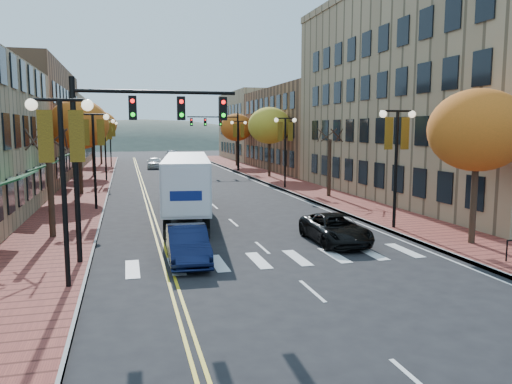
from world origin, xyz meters
TOP-DOWN VIEW (x-y plane):
  - ground at (0.00, 0.00)m, footprint 200.00×200.00m
  - sidewalk_left at (-9.00, 32.50)m, footprint 4.00×85.00m
  - sidewalk_right at (9.00, 32.50)m, footprint 4.00×85.00m
  - building_left_mid at (-17.00, 36.00)m, footprint 12.00×24.00m
  - building_left_far at (-17.00, 61.00)m, footprint 12.00×26.00m
  - building_right_near at (18.50, 16.00)m, footprint 15.00×28.00m
  - building_right_mid at (18.50, 42.00)m, footprint 15.00×24.00m
  - building_right_far at (18.50, 64.00)m, footprint 15.00×20.00m
  - tree_left_a at (-9.00, 8.00)m, footprint 0.28×0.28m
  - tree_left_b at (-9.00, 24.00)m, footprint 4.48×4.48m
  - tree_left_c at (-9.00, 40.00)m, footprint 4.16×4.16m
  - tree_left_d at (-9.00, 58.00)m, footprint 4.61×4.61m
  - tree_right_a at (9.00, 2.00)m, footprint 4.16×4.16m
  - tree_right_b at (9.00, 18.00)m, footprint 0.28×0.28m
  - tree_right_c at (9.00, 34.00)m, footprint 4.48×4.48m
  - tree_right_d at (9.00, 50.00)m, footprint 4.35×4.35m
  - lamp_left_a at (-7.50, 0.00)m, footprint 1.96×0.36m
  - lamp_left_b at (-7.50, 16.00)m, footprint 1.96×0.36m
  - lamp_left_c at (-7.50, 34.00)m, footprint 1.96×0.36m
  - lamp_left_d at (-7.50, 52.00)m, footprint 1.96×0.36m
  - lamp_right_a at (7.50, 6.00)m, footprint 1.96×0.36m
  - lamp_right_b at (7.50, 24.00)m, footprint 1.96×0.36m
  - lamp_right_c at (7.50, 42.00)m, footprint 1.96×0.36m
  - traffic_mast_near at (-5.48, 3.00)m, footprint 6.10×0.35m
  - traffic_mast_far at (5.48, 42.00)m, footprint 6.10×0.34m
  - semi_truck at (-2.19, 12.76)m, footprint 4.02×14.47m
  - navy_sedan at (-3.41, 2.46)m, footprint 1.64×4.33m
  - black_suv at (3.44, 4.08)m, footprint 2.23×4.69m
  - car_far_white at (-2.07, 49.63)m, footprint 2.01×4.47m
  - car_far_silver at (1.47, 57.13)m, footprint 1.96×4.23m
  - car_far_oncoming at (2.24, 72.36)m, footprint 1.85×4.31m

SIDE VIEW (x-z plane):
  - ground at x=0.00m, z-range 0.00..0.00m
  - sidewalk_left at x=-9.00m, z-range 0.00..0.15m
  - sidewalk_right at x=9.00m, z-range 0.00..0.15m
  - car_far_silver at x=1.47m, z-range 0.00..1.20m
  - black_suv at x=3.44m, z-range 0.00..1.29m
  - car_far_oncoming at x=2.24m, z-range 0.00..1.38m
  - navy_sedan at x=-3.41m, z-range 0.00..1.41m
  - car_far_white at x=-2.07m, z-range 0.00..1.49m
  - semi_truck at x=-2.19m, z-range 0.30..3.88m
  - tree_left_a at x=-9.00m, z-range 0.15..4.35m
  - tree_right_b at x=9.00m, z-range 0.15..4.35m
  - lamp_left_a at x=-7.50m, z-range 1.27..7.32m
  - lamp_left_b at x=-7.50m, z-range 1.27..7.32m
  - lamp_left_c at x=-7.50m, z-range 1.27..7.32m
  - lamp_left_d at x=-7.50m, z-range 1.27..7.32m
  - lamp_right_a at x=7.50m, z-range 1.27..7.32m
  - lamp_right_b at x=7.50m, z-range 1.27..7.32m
  - lamp_right_c at x=7.50m, z-range 1.27..7.32m
  - building_left_far at x=-17.00m, z-range 0.00..9.50m
  - traffic_mast_near at x=-5.48m, z-range 1.42..8.42m
  - traffic_mast_far at x=5.48m, z-range 1.42..8.42m
  - building_right_mid at x=18.50m, z-range 0.00..10.00m
  - tree_left_c at x=-9.00m, z-range 1.71..8.40m
  - tree_right_a at x=9.00m, z-range 1.71..8.40m
  - tree_right_d at x=9.00m, z-range 1.79..8.79m
  - tree_left_b at x=-9.00m, z-range 1.84..9.05m
  - tree_right_c at x=9.00m, z-range 1.84..9.05m
  - building_left_mid at x=-17.00m, z-range 0.00..11.00m
  - building_right_far at x=18.50m, z-range 0.00..11.00m
  - tree_left_d at x=-9.00m, z-range 1.89..9.31m
  - building_right_near at x=18.50m, z-range 0.00..15.00m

